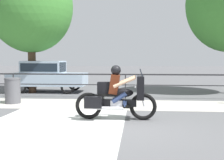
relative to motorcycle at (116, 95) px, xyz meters
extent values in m
plane|color=#565659|center=(0.08, -0.78, -0.70)|extent=(120.00, 120.00, 0.00)
cube|color=#B7B2A8|center=(0.08, 2.62, -0.69)|extent=(44.00, 2.40, 0.01)
cube|color=silver|center=(-1.59, -0.98, -0.69)|extent=(3.69, 6.00, 0.01)
cube|color=#232326|center=(0.08, 4.31, 0.36)|extent=(36.00, 0.04, 0.06)
cube|color=#232326|center=(0.08, 4.31, -0.10)|extent=(36.00, 0.03, 0.04)
cylinder|color=#232326|center=(-5.02, 4.31, -0.15)|extent=(0.05, 0.05, 1.09)
cylinder|color=#232326|center=(0.08, 4.31, -0.15)|extent=(0.05, 0.05, 1.09)
torus|color=black|center=(0.77, 0.00, -0.31)|extent=(0.77, 0.11, 0.77)
torus|color=black|center=(-0.80, 0.00, -0.31)|extent=(0.77, 0.11, 0.77)
cube|color=black|center=(-0.02, 0.00, -0.21)|extent=(1.19, 0.22, 0.20)
cube|color=silver|center=(0.01, 0.00, -0.26)|extent=(0.34, 0.26, 0.26)
ellipsoid|color=black|center=(0.17, 0.00, 0.08)|extent=(0.64, 0.30, 0.26)
cube|color=black|center=(-0.18, 0.00, 0.02)|extent=(0.69, 0.28, 0.08)
cube|color=black|center=(0.69, 0.00, 0.23)|extent=(0.20, 0.62, 0.65)
cube|color=#1E232B|center=(0.71, 0.00, 0.65)|extent=(0.10, 0.52, 0.24)
cylinder|color=silver|center=(0.55, 0.00, 0.28)|extent=(0.04, 0.70, 0.04)
cylinder|color=silver|center=(-0.21, -0.16, -0.34)|extent=(0.86, 0.09, 0.09)
cube|color=black|center=(-0.62, -0.24, -0.17)|extent=(0.48, 0.28, 0.32)
cube|color=black|center=(-0.62, 0.24, -0.17)|extent=(0.48, 0.28, 0.32)
cylinder|color=silver|center=(0.74, 0.00, -0.04)|extent=(0.19, 0.06, 0.54)
cube|color=#4C1E0F|center=(-0.05, 0.00, 0.32)|extent=(0.31, 0.36, 0.58)
sphere|color=tan|center=(-0.01, 0.00, 0.70)|extent=(0.23, 0.23, 0.23)
sphere|color=black|center=(-0.01, 0.00, 0.72)|extent=(0.29, 0.29, 0.29)
cylinder|color=navy|center=(0.10, -0.15, -0.04)|extent=(0.44, 0.13, 0.34)
cylinder|color=navy|center=(0.25, -0.15, -0.21)|extent=(0.11, 0.11, 0.16)
cube|color=black|center=(0.30, -0.15, -0.29)|extent=(0.20, 0.10, 0.09)
cylinder|color=navy|center=(0.10, 0.15, -0.04)|extent=(0.44, 0.13, 0.34)
cylinder|color=navy|center=(0.25, 0.15, -0.21)|extent=(0.11, 0.11, 0.16)
cube|color=black|center=(0.30, 0.15, -0.29)|extent=(0.20, 0.10, 0.09)
cylinder|color=tan|center=(0.25, -0.30, 0.40)|extent=(0.63, 0.09, 0.33)
cylinder|color=tan|center=(0.25, 0.30, 0.40)|extent=(0.63, 0.09, 0.33)
cube|color=black|center=(-0.35, 0.00, 0.22)|extent=(0.37, 0.24, 0.33)
cube|color=#9EB2C6|center=(-4.06, 6.37, -0.02)|extent=(3.95, 1.69, 0.64)
cube|color=#9EB2C6|center=(-4.30, 6.37, 0.61)|extent=(2.05, 1.49, 0.64)
cube|color=#19232D|center=(-3.29, 6.37, 0.61)|extent=(0.04, 1.32, 0.51)
cube|color=#19232D|center=(-4.30, 6.37, 0.61)|extent=(1.89, 1.52, 0.41)
torus|color=black|center=(-2.84, 5.60, -0.34)|extent=(0.71, 0.11, 0.71)
torus|color=black|center=(-2.84, 7.15, -0.34)|extent=(0.71, 0.11, 0.71)
torus|color=black|center=(-5.29, 5.60, -0.34)|extent=(0.71, 0.11, 0.71)
torus|color=black|center=(-5.29, 7.15, -0.34)|extent=(0.71, 0.11, 0.71)
cylinder|color=#515156|center=(-4.24, 2.53, -0.23)|extent=(0.59, 0.59, 0.94)
cylinder|color=#515156|center=(-4.24, 2.53, 0.27)|extent=(0.62, 0.62, 0.06)
cylinder|color=#473323|center=(-4.79, 6.03, 0.62)|extent=(0.39, 0.39, 2.64)
ellipsoid|color=#3D7F33|center=(-4.79, 6.03, 3.69)|extent=(4.24, 4.24, 4.67)
camera|label=1|loc=(0.60, -7.93, 1.04)|focal=45.00mm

